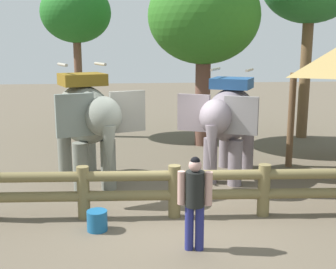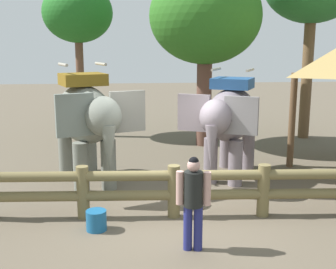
% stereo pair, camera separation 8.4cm
% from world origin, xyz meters
% --- Properties ---
extents(ground_plane, '(60.00, 60.00, 0.00)m').
position_xyz_m(ground_plane, '(0.00, 0.00, 0.00)').
color(ground_plane, brown).
extents(log_fence, '(7.30, 0.65, 1.05)m').
position_xyz_m(log_fence, '(-0.00, 0.03, 0.61)').
color(log_fence, brown).
rests_on(log_fence, ground).
extents(elephant_near_left, '(2.46, 3.48, 2.92)m').
position_xyz_m(elephant_near_left, '(-1.85, 2.28, 1.64)').
color(elephant_near_left, slate).
rests_on(elephant_near_left, ground).
extents(elephant_center, '(2.54, 3.24, 2.76)m').
position_xyz_m(elephant_center, '(1.64, 2.46, 1.55)').
color(elephant_center, slate).
rests_on(elephant_center, ground).
extents(tourist_woman_in_black, '(0.56, 0.36, 1.59)m').
position_xyz_m(tourist_woman_in_black, '(0.17, -1.40, 0.92)').
color(tourist_woman_in_black, navy).
rests_on(tourist_woman_in_black, ground).
extents(tree_far_left, '(2.46, 2.46, 5.48)m').
position_xyz_m(tree_far_left, '(-2.59, 8.03, 4.37)').
color(tree_far_left, brown).
rests_on(tree_far_left, ground).
extents(tree_back_center, '(3.60, 3.60, 5.76)m').
position_xyz_m(tree_back_center, '(1.64, 6.18, 4.18)').
color(tree_back_center, brown).
rests_on(tree_back_center, ground).
extents(feed_bucket, '(0.38, 0.38, 0.38)m').
position_xyz_m(feed_bucket, '(-1.48, -0.47, 0.19)').
color(feed_bucket, '#19598C').
rests_on(feed_bucket, ground).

